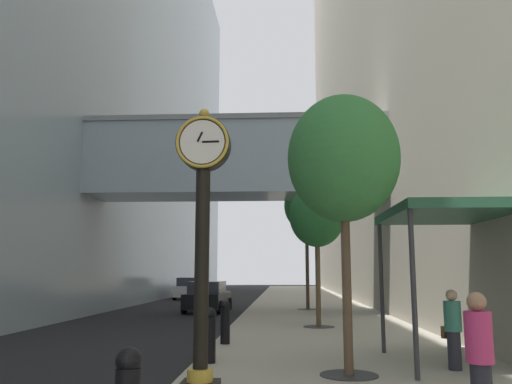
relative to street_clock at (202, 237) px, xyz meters
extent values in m
plane|color=black|center=(-0.74, 20.94, -2.60)|extent=(110.00, 110.00, 0.00)
cube|color=#ADA593|center=(2.60, 23.94, -2.53)|extent=(6.69, 80.00, 0.14)
cube|color=#93A8B7|center=(-12.52, 23.94, 16.26)|extent=(9.00, 80.00, 37.70)
cube|color=#93A8B7|center=(-1.04, 16.57, 4.70)|extent=(14.56, 3.20, 3.36)
cube|color=gray|center=(-1.04, 16.57, 6.50)|extent=(14.56, 3.40, 0.24)
cylinder|color=gold|center=(0.00, 0.01, -2.02)|extent=(0.39, 0.38, 0.18)
cylinder|color=black|center=(0.00, 0.01, -0.45)|extent=(0.22, 0.22, 2.95)
cylinder|color=black|center=(0.00, 0.01, 1.45)|extent=(0.84, 0.28, 0.84)
torus|color=gold|center=(0.00, -0.14, 1.45)|extent=(0.82, 0.05, 0.82)
cylinder|color=white|center=(0.00, -0.14, 1.45)|extent=(0.69, 0.01, 0.69)
cylinder|color=white|center=(0.00, 0.16, 1.45)|extent=(0.69, 0.01, 0.69)
sphere|color=gold|center=(0.00, 0.01, 1.94)|extent=(0.16, 0.16, 0.16)
cube|color=black|center=(-0.04, -0.15, 1.52)|extent=(0.10, 0.01, 0.16)
cube|color=black|center=(0.13, -0.15, 1.44)|extent=(0.26, 0.01, 0.03)
sphere|color=black|center=(-0.38, -2.32, -1.43)|extent=(0.27, 0.27, 0.27)
cylinder|color=black|center=(-0.38, 3.62, -1.98)|extent=(0.26, 0.26, 0.95)
sphere|color=black|center=(-0.38, 3.62, -1.43)|extent=(0.27, 0.27, 0.27)
cylinder|color=black|center=(-0.38, 6.59, -1.98)|extent=(0.26, 0.26, 0.95)
sphere|color=black|center=(-0.38, 6.59, -1.43)|extent=(0.27, 0.27, 0.27)
cylinder|color=#333335|center=(2.44, 2.42, -2.45)|extent=(1.10, 1.10, 0.02)
cylinder|color=brown|center=(2.44, 2.42, -0.78)|extent=(0.18, 0.18, 3.35)
ellipsoid|color=#387F3D|center=(2.44, 2.42, 1.73)|extent=(2.23, 2.23, 2.56)
cylinder|color=#333335|center=(2.44, 11.09, -2.45)|extent=(1.10, 1.10, 0.02)
cylinder|color=brown|center=(2.44, 11.09, -0.85)|extent=(0.18, 0.18, 3.22)
ellipsoid|color=#23602D|center=(2.44, 11.09, 1.52)|extent=(2.02, 2.02, 2.32)
cylinder|color=#333335|center=(2.44, 19.76, -2.45)|extent=(1.10, 1.10, 0.02)
cylinder|color=#4C3D2D|center=(2.44, 19.76, -0.18)|extent=(0.18, 0.18, 4.55)
ellipsoid|color=#2D7033|center=(2.44, 19.76, 2.98)|extent=(2.37, 2.37, 2.73)
cylinder|color=#23232D|center=(4.62, 3.09, -2.08)|extent=(0.33, 0.33, 0.74)
cylinder|color=#337560|center=(4.62, 3.09, -1.41)|extent=(0.43, 0.43, 0.60)
sphere|color=tan|center=(4.62, 3.09, -0.99)|extent=(0.23, 0.23, 0.23)
cube|color=brown|center=(4.55, 3.30, -1.75)|extent=(0.23, 0.18, 0.24)
cylinder|color=#C6336B|center=(3.70, -0.89, -1.34)|extent=(0.48, 0.48, 0.64)
sphere|color=#9E7556|center=(3.70, -0.89, -0.90)|extent=(0.24, 0.24, 0.24)
cube|color=#235138|center=(4.74, 3.65, 0.74)|extent=(2.40, 3.60, 0.20)
cylinder|color=#333338|center=(3.62, 2.05, -0.86)|extent=(0.10, 0.10, 3.20)
cylinder|color=#333338|center=(3.62, 5.25, -0.86)|extent=(0.10, 0.10, 3.20)
cube|color=black|center=(-2.81, 19.89, -2.00)|extent=(1.99, 4.71, 0.75)
cube|color=#282D38|center=(-2.81, 19.66, -1.34)|extent=(1.70, 2.66, 0.61)
cylinder|color=black|center=(-3.67, 21.51, -2.28)|extent=(0.24, 0.65, 0.64)
cylinder|color=black|center=(-1.84, 21.44, -2.28)|extent=(0.24, 0.65, 0.64)
cylinder|color=black|center=(-3.78, 18.34, -2.28)|extent=(0.24, 0.65, 0.64)
cylinder|color=black|center=(-1.94, 18.28, -2.28)|extent=(0.24, 0.65, 0.64)
cube|color=silver|center=(-5.97, 32.15, -1.98)|extent=(1.85, 4.25, 0.79)
cube|color=#282D38|center=(-5.98, 31.94, -1.29)|extent=(1.59, 2.39, 0.64)
cylinder|color=black|center=(-6.80, 33.60, -2.28)|extent=(0.24, 0.65, 0.64)
cylinder|color=black|center=(-5.06, 33.55, -2.28)|extent=(0.24, 0.65, 0.64)
cylinder|color=black|center=(-6.88, 30.74, -2.28)|extent=(0.24, 0.65, 0.64)
cylinder|color=black|center=(-5.14, 30.70, -2.28)|extent=(0.24, 0.65, 0.64)
camera|label=1|loc=(1.24, -7.82, -0.52)|focal=36.41mm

